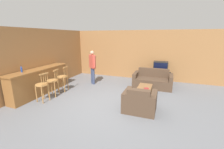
% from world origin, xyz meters
% --- Properties ---
extents(ground_plane, '(24.00, 24.00, 0.00)m').
position_xyz_m(ground_plane, '(0.00, 0.00, 0.00)').
color(ground_plane, slate).
extents(wall_back, '(9.40, 0.08, 2.60)m').
position_xyz_m(wall_back, '(0.00, 3.72, 1.30)').
color(wall_back, '#9E6B3D').
rests_on(wall_back, ground_plane).
extents(wall_left, '(0.08, 8.72, 2.60)m').
position_xyz_m(wall_left, '(-3.22, 1.36, 1.30)').
color(wall_left, '#9E6B3D').
rests_on(wall_left, ground_plane).
extents(bar_counter, '(0.55, 2.74, 1.05)m').
position_xyz_m(bar_counter, '(-2.89, 0.05, 0.53)').
color(bar_counter, brown).
rests_on(bar_counter, ground_plane).
extents(bar_chair_near, '(0.46, 0.46, 1.06)m').
position_xyz_m(bar_chair_near, '(-2.24, -0.51, 0.57)').
color(bar_chair_near, '#B77F42').
rests_on(bar_chair_near, ground_plane).
extents(bar_chair_mid, '(0.50, 0.50, 1.06)m').
position_xyz_m(bar_chair_mid, '(-2.24, 0.04, 0.57)').
color(bar_chair_mid, '#B77F42').
rests_on(bar_chair_mid, ground_plane).
extents(bar_chair_far, '(0.47, 0.47, 1.06)m').
position_xyz_m(bar_chair_far, '(-2.24, 0.63, 0.57)').
color(bar_chair_far, '#B77F42').
rests_on(bar_chair_far, ground_plane).
extents(couch_far, '(1.71, 0.88, 0.82)m').
position_xyz_m(couch_far, '(1.30, 2.45, 0.30)').
color(couch_far, '#4C3828').
rests_on(couch_far, ground_plane).
extents(armchair_near, '(0.99, 0.83, 0.80)m').
position_xyz_m(armchair_near, '(1.15, -0.05, 0.30)').
color(armchair_near, '#4C3828').
rests_on(armchair_near, ground_plane).
extents(coffee_table, '(0.51, 1.01, 0.40)m').
position_xyz_m(coffee_table, '(1.13, 1.13, 0.34)').
color(coffee_table, brown).
rests_on(coffee_table, ground_plane).
extents(tv_unit, '(1.01, 0.53, 0.52)m').
position_xyz_m(tv_unit, '(1.58, 3.37, 0.26)').
color(tv_unit, black).
rests_on(tv_unit, ground_plane).
extents(tv, '(0.69, 0.44, 0.55)m').
position_xyz_m(tv, '(1.58, 3.37, 0.79)').
color(tv, black).
rests_on(tv, tv_unit).
extents(bottle, '(0.06, 0.06, 0.25)m').
position_xyz_m(bottle, '(-2.97, -0.62, 1.16)').
color(bottle, '#234293').
rests_on(bottle, bar_counter).
extents(book_on_table, '(0.21, 0.20, 0.02)m').
position_xyz_m(book_on_table, '(1.21, 0.98, 0.41)').
color(book_on_table, maroon).
rests_on(book_on_table, coffee_table).
extents(person_by_window, '(0.44, 0.38, 1.63)m').
position_xyz_m(person_by_window, '(-1.50, 1.96, 0.92)').
color(person_by_window, '#384260').
rests_on(person_by_window, ground_plane).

